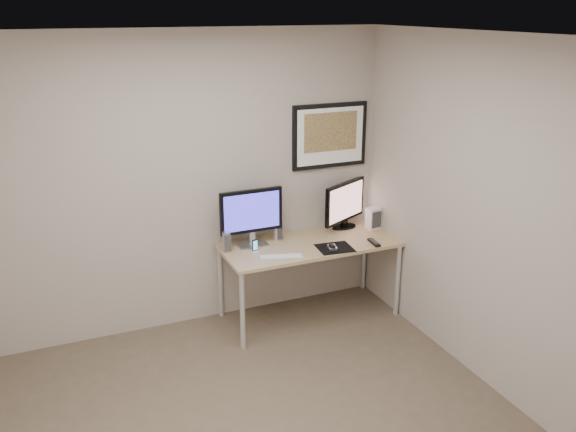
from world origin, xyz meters
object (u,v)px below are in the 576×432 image
object	(u,v)px
desk	(310,250)
framed_art	(330,136)
monitor_tv	(345,204)
speaker_left	(227,242)
keyboard	(281,257)
monitor_large	(251,215)
fan_unit	(373,218)
phone_dock	(255,246)
speaker_right	(277,230)

from	to	relation	value
desk	framed_art	world-z (taller)	framed_art
desk	monitor_tv	size ratio (longest dim) A/B	2.99
speaker_left	keyboard	xyz separation A→B (m)	(0.39, -0.30, -0.08)
desk	monitor_large	distance (m)	0.63
desk	fan_unit	world-z (taller)	fan_unit
speaker_left	fan_unit	bearing A→B (deg)	-2.56
phone_dock	framed_art	bearing A→B (deg)	5.42
monitor_tv	speaker_right	distance (m)	0.73
monitor_tv	fan_unit	size ratio (longest dim) A/B	2.61
framed_art	fan_unit	world-z (taller)	framed_art
phone_dock	monitor_tv	bearing A→B (deg)	-2.63
phone_dock	monitor_large	bearing A→B (deg)	63.91
speaker_right	monitor_large	bearing A→B (deg)	173.68
phone_dock	fan_unit	world-z (taller)	fan_unit
desk	keyboard	size ratio (longest dim) A/B	4.19
monitor_tv	speaker_left	bearing A→B (deg)	159.09
fan_unit	monitor_large	bearing A→B (deg)	170.13
speaker_left	fan_unit	size ratio (longest dim) A/B	0.89
desk	monitor_tv	distance (m)	0.61
monitor_tv	speaker_left	size ratio (longest dim) A/B	2.92
desk	framed_art	distance (m)	1.07
speaker_left	phone_dock	distance (m)	0.25
speaker_left	fan_unit	world-z (taller)	fan_unit
desk	speaker_left	xyz separation A→B (m)	(-0.75, 0.09, 0.16)
desk	fan_unit	xyz separation A→B (m)	(0.72, 0.11, 0.17)
monitor_large	speaker_left	distance (m)	0.32
monitor_large	speaker_right	size ratio (longest dim) A/B	3.03
framed_art	monitor_tv	world-z (taller)	framed_art
monitor_tv	speaker_right	xyz separation A→B (m)	(-0.71, -0.04, -0.15)
framed_art	speaker_right	size ratio (longest dim) A/B	3.96
desk	keyboard	distance (m)	0.43
monitor_large	phone_dock	bearing A→B (deg)	-100.53
desk	monitor_tv	bearing A→B (deg)	25.46
speaker_right	phone_dock	distance (m)	0.36
speaker_right	phone_dock	size ratio (longest dim) A/B	1.59
keyboard	framed_art	bearing A→B (deg)	54.07
speaker_left	speaker_right	bearing A→B (deg)	7.70
framed_art	keyboard	bearing A→B (deg)	-142.96
monitor_tv	monitor_large	bearing A→B (deg)	157.82
desk	speaker_right	distance (m)	0.35
framed_art	speaker_left	world-z (taller)	framed_art
monitor_large	monitor_tv	distance (m)	0.98
keyboard	speaker_left	bearing A→B (deg)	159.45
desk	speaker_left	distance (m)	0.78
framed_art	speaker_right	distance (m)	1.00
framed_art	phone_dock	size ratio (longest dim) A/B	6.29
monitor_large	fan_unit	size ratio (longest dim) A/B	2.80
phone_dock	fan_unit	distance (m)	1.26
speaker_left	framed_art	bearing A→B (deg)	9.16
monitor_tv	speaker_left	distance (m)	1.24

